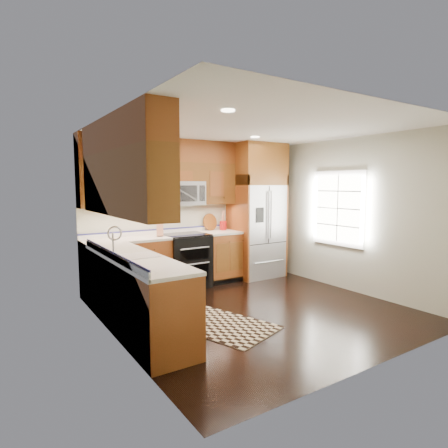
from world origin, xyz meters
TOP-DOWN VIEW (x-y plane):
  - ground at (0.00, 0.00)m, footprint 4.00×4.00m
  - wall_back at (0.00, 2.00)m, footprint 4.00×0.02m
  - wall_left at (-2.00, 0.00)m, footprint 0.02×4.00m
  - wall_right at (2.00, 0.00)m, footprint 0.02×4.00m
  - window at (1.98, 0.20)m, footprint 0.04×1.10m
  - base_cabinets at (-1.23, 0.90)m, footprint 2.85×3.00m
  - countertop at (-1.09, 1.01)m, footprint 2.86×3.01m
  - upper_cabinets at (-1.15, 1.09)m, footprint 2.85×3.00m
  - range at (-0.25, 1.67)m, footprint 0.76×0.67m
  - microwave at (-0.25, 1.80)m, footprint 0.76×0.40m
  - refrigerator at (1.30, 1.63)m, footprint 0.98×0.75m
  - sink_faucet at (-1.73, 0.23)m, footprint 0.54×0.44m
  - rug at (-0.75, -0.18)m, footprint 1.32×1.69m
  - knife_block at (-0.72, 1.70)m, footprint 0.17×0.19m
  - utensil_crock at (0.65, 1.84)m, footprint 0.16×0.16m
  - cutting_board at (0.41, 1.94)m, footprint 0.37×0.37m

SIDE VIEW (x-z plane):
  - ground at x=0.00m, z-range 0.00..0.00m
  - rug at x=-0.75m, z-range 0.00..0.01m
  - base_cabinets at x=-1.23m, z-range 0.00..0.90m
  - range at x=-0.25m, z-range 0.00..0.94m
  - countertop at x=-1.09m, z-range 0.90..0.94m
  - cutting_board at x=0.41m, z-range 0.94..0.96m
  - sink_faucet at x=-1.73m, z-range 0.81..1.18m
  - utensil_crock at x=0.65m, z-range 0.88..1.25m
  - knife_block at x=-0.72m, z-range 0.91..1.23m
  - wall_back at x=0.00m, z-range 0.00..2.60m
  - wall_left at x=-2.00m, z-range 0.00..2.60m
  - wall_right at x=2.00m, z-range 0.00..2.60m
  - refrigerator at x=1.30m, z-range 0.00..2.60m
  - window at x=1.98m, z-range 0.75..2.05m
  - microwave at x=-0.25m, z-range 1.45..1.87m
  - upper_cabinets at x=-1.15m, z-range 1.45..2.60m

